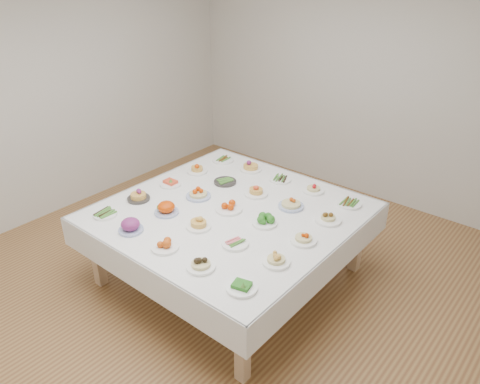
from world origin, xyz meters
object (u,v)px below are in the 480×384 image
Objects in this scene: dish_0 at (105,214)px; dish_12 at (229,206)px; dish_24 at (349,203)px; display_table at (230,216)px.

dish_12 reaches higher than dish_0.
display_table is at bearing -135.19° from dish_24.
dish_24 is at bearing 44.83° from dish_0.
dish_24 is (0.80, 0.80, -0.03)m from dish_12.
dish_12 is at bearing 44.72° from dish_0.
dish_24 reaches higher than dish_0.
dish_0 is 0.93× the size of dish_24.
display_table is 10.29× the size of dish_0.
dish_12 is 1.08× the size of dish_24.
dish_24 is at bearing 44.94° from dish_12.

